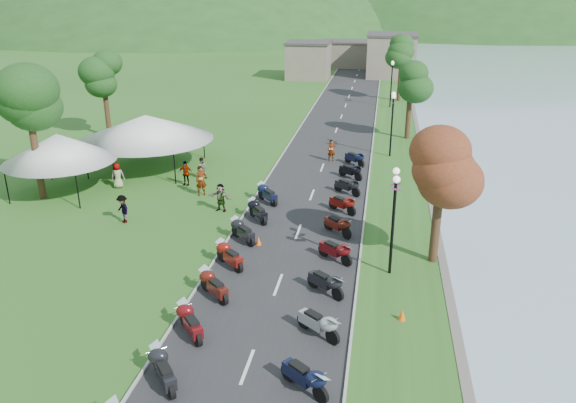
{
  "coord_description": "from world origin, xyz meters",
  "views": [
    {
      "loc": [
        4.22,
        -6.11,
        12.69
      ],
      "look_at": [
        -0.78,
        23.23,
        1.3
      ],
      "focal_mm": 35.0,
      "sensor_mm": 36.0,
      "label": 1
    }
  ],
  "objects_px": {
    "vendor_tent_main": "(148,142)",
    "pedestrian_a": "(202,195)",
    "pedestrian_b": "(202,178)",
    "pedestrian_c": "(124,222)"
  },
  "relations": [
    {
      "from": "vendor_tent_main",
      "to": "pedestrian_b",
      "type": "relative_size",
      "value": 4.21
    },
    {
      "from": "vendor_tent_main",
      "to": "pedestrian_c",
      "type": "distance_m",
      "value": 10.76
    },
    {
      "from": "vendor_tent_main",
      "to": "pedestrian_b",
      "type": "distance_m",
      "value": 5.35
    },
    {
      "from": "pedestrian_b",
      "to": "pedestrian_c",
      "type": "relative_size",
      "value": 0.93
    },
    {
      "from": "pedestrian_b",
      "to": "pedestrian_c",
      "type": "height_order",
      "value": "pedestrian_c"
    },
    {
      "from": "pedestrian_a",
      "to": "pedestrian_b",
      "type": "height_order",
      "value": "pedestrian_a"
    },
    {
      "from": "pedestrian_b",
      "to": "pedestrian_c",
      "type": "bearing_deg",
      "value": 56.64
    },
    {
      "from": "vendor_tent_main",
      "to": "pedestrian_b",
      "type": "bearing_deg",
      "value": -20.88
    },
    {
      "from": "pedestrian_a",
      "to": "pedestrian_b",
      "type": "xyz_separation_m",
      "value": [
        -1.07,
        3.32,
        0.0
      ]
    },
    {
      "from": "vendor_tent_main",
      "to": "pedestrian_a",
      "type": "relative_size",
      "value": 3.27
    }
  ]
}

